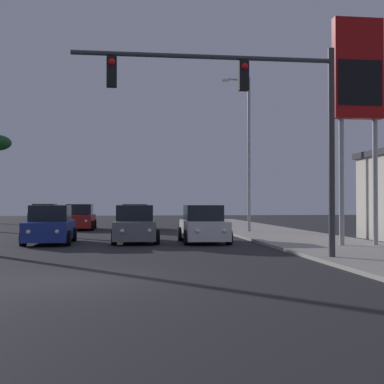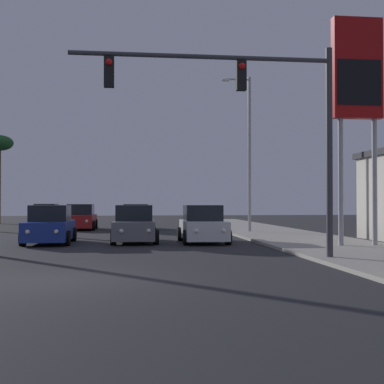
# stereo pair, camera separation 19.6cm
# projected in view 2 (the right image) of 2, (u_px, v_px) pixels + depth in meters

# --- Properties ---
(ground_plane) EXTENTS (120.00, 120.00, 0.00)m
(ground_plane) POSITION_uv_depth(u_px,v_px,m) (69.00, 280.00, 12.41)
(ground_plane) COLOR #28282B
(sidewalk_right) EXTENTS (5.00, 60.00, 0.12)m
(sidewalk_right) POSITION_uv_depth(u_px,v_px,m) (314.00, 242.00, 23.47)
(sidewalk_right) COLOR #9E998E
(sidewalk_right) RESTS_ON ground
(car_grey) EXTENTS (2.04, 4.34, 1.68)m
(car_grey) POSITION_uv_depth(u_px,v_px,m) (134.00, 225.00, 24.03)
(car_grey) COLOR slate
(car_grey) RESTS_ON ground
(car_white) EXTENTS (2.04, 4.32, 1.68)m
(car_white) POSITION_uv_depth(u_px,v_px,m) (203.00, 226.00, 23.97)
(car_white) COLOR silver
(car_white) RESTS_ON ground
(car_green) EXTENTS (2.04, 4.33, 1.68)m
(car_green) POSITION_uv_depth(u_px,v_px,m) (46.00, 216.00, 41.55)
(car_green) COLOR #195933
(car_green) RESTS_ON ground
(car_red) EXTENTS (2.04, 4.33, 1.68)m
(car_red) POSITION_uv_depth(u_px,v_px,m) (81.00, 218.00, 35.15)
(car_red) COLOR maroon
(car_red) RESTS_ON ground
(car_black) EXTENTS (2.04, 4.32, 1.68)m
(car_black) POSITION_uv_depth(u_px,v_px,m) (135.00, 218.00, 35.70)
(car_black) COLOR black
(car_black) RESTS_ON ground
(car_blue) EXTENTS (2.04, 4.31, 1.68)m
(car_blue) POSITION_uv_depth(u_px,v_px,m) (50.00, 226.00, 23.41)
(car_blue) COLOR navy
(car_blue) RESTS_ON ground
(traffic_light_mast) EXTENTS (8.08, 0.36, 6.50)m
(traffic_light_mast) POSITION_uv_depth(u_px,v_px,m) (255.00, 106.00, 16.33)
(traffic_light_mast) COLOR #38383D
(traffic_light_mast) RESTS_ON sidewalk_right
(street_lamp) EXTENTS (1.74, 0.24, 9.00)m
(street_lamp) POSITION_uv_depth(u_px,v_px,m) (247.00, 145.00, 31.12)
(street_lamp) COLOR #99999E
(street_lamp) RESTS_ON sidewalk_right
(gas_station_sign) EXTENTS (2.00, 0.42, 9.00)m
(gas_station_sign) POSITION_uv_depth(u_px,v_px,m) (357.00, 81.00, 21.13)
(gas_station_sign) COLOR #99999E
(gas_station_sign) RESTS_ON sidewalk_right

